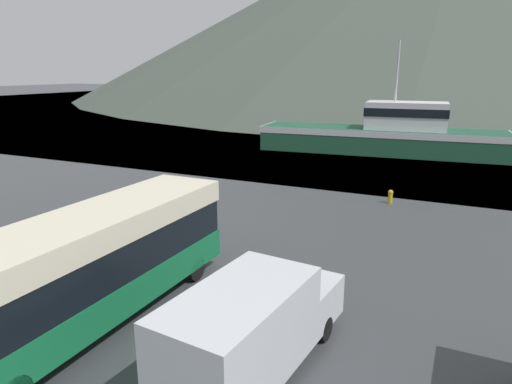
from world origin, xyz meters
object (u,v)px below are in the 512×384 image
object	(u,v)px
delivery_van	(253,326)
storage_bin	(136,230)
tour_bus	(92,263)
fishing_boat	(385,134)

from	to	relation	value
delivery_van	storage_bin	bearing A→B (deg)	151.34
tour_bus	storage_bin	xyz separation A→B (m)	(-2.95, 5.43, -1.19)
tour_bus	storage_bin	size ratio (longest dim) A/B	7.64
delivery_van	fishing_boat	xyz separation A→B (m)	(-2.73, 33.84, 0.43)
fishing_boat	storage_bin	size ratio (longest dim) A/B	15.97
tour_bus	fishing_boat	world-z (taller)	fishing_boat
fishing_boat	storage_bin	bearing A→B (deg)	164.02
delivery_van	fishing_boat	world-z (taller)	fishing_boat
tour_bus	delivery_van	world-z (taller)	tour_bus
delivery_van	fishing_boat	bearing A→B (deg)	100.19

